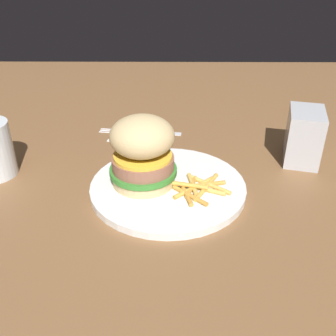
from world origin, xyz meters
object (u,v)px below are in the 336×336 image
(sandwich, at_px, (143,151))
(napkin_dispenser, at_px, (304,136))
(plate, at_px, (168,187))
(fork, at_px, (139,131))
(fries_pile, at_px, (197,188))
(napkin, at_px, (139,132))

(sandwich, xyz_separation_m, napkin_dispenser, (0.29, 0.10, -0.02))
(plate, xyz_separation_m, sandwich, (-0.04, 0.01, 0.06))
(fork, bearing_deg, napkin_dispenser, -20.52)
(napkin_dispenser, bearing_deg, fork, 83.42)
(sandwich, bearing_deg, fries_pile, -14.69)
(fries_pile, xyz_separation_m, fork, (-0.11, 0.24, -0.01))
(fork, xyz_separation_m, napkin_dispenser, (0.31, -0.12, 0.04))
(fork, bearing_deg, fries_pile, -64.97)
(plate, height_order, napkin_dispenser, napkin_dispenser)
(napkin_dispenser, bearing_deg, sandwich, 123.33)
(plate, xyz_separation_m, fork, (-0.07, 0.22, -0.00))
(fries_pile, bearing_deg, sandwich, 165.31)
(napkin, bearing_deg, fries_pile, -65.26)
(napkin, distance_m, napkin_dispenser, 0.33)
(fries_pile, xyz_separation_m, napkin_dispenser, (0.20, 0.12, 0.03))
(sandwich, distance_m, fries_pile, 0.10)
(plate, distance_m, fork, 0.23)
(fork, bearing_deg, sandwich, -83.43)
(fries_pile, distance_m, napkin_dispenser, 0.24)
(napkin_dispenser, bearing_deg, napkin, 83.36)
(sandwich, height_order, fork, sandwich)
(fries_pile, bearing_deg, fork, 115.03)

